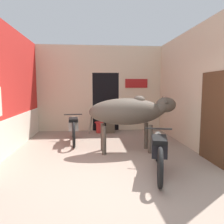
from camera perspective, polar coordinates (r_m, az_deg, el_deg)
ground_plane at (r=4.07m, az=-0.50°, el=-17.77°), size 30.00×30.00×0.00m
wall_left_shopfront at (r=6.42m, az=-24.89°, el=4.95°), size 0.25×4.71×3.25m
wall_back_with_doorway at (r=8.68m, az=-2.66°, el=4.88°), size 4.74×0.93×3.25m
wall_right_with_door at (r=6.61m, az=19.58°, el=5.48°), size 0.22×4.71×3.25m
cow at (r=5.64m, az=4.77°, el=0.10°), size 2.31×0.79×1.47m
motorcycle_near at (r=4.42m, az=12.14°, el=-9.68°), size 0.72×1.96×0.79m
motorcycle_far at (r=6.76m, az=-10.04°, el=-3.96°), size 0.58×1.94×0.81m
shopkeeper_seated at (r=8.08m, az=-0.51°, el=-1.14°), size 0.45×0.33×1.18m
plastic_stool at (r=8.09m, az=-3.35°, el=-3.91°), size 0.33×0.33×0.41m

